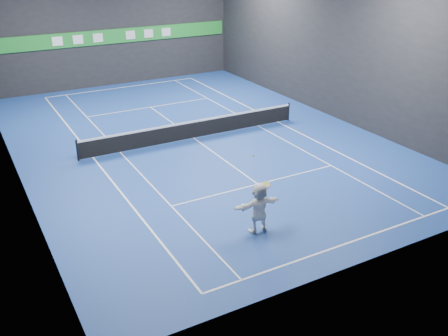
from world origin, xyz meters
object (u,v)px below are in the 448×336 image
tennis_net (194,129)px  tennis_racket (266,187)px  player (259,208)px  tennis_ball (253,156)px

tennis_net → tennis_racket: (-1.76, -9.61, 1.17)m
tennis_net → tennis_racket: size_ratio=21.22×
player → tennis_racket: (0.32, 0.05, 0.74)m
player → tennis_net: bearing=-98.8°
player → tennis_racket: 0.81m
tennis_net → player: bearing=-102.1°
tennis_ball → tennis_racket: bearing=6.4°
player → tennis_net: size_ratio=0.15×
tennis_racket → player: bearing=-171.4°
tennis_ball → tennis_net: bearing=76.1°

